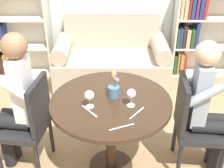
# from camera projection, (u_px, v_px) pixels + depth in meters

# --- Properties ---
(ground_plane) EXTENTS (16.00, 16.00, 0.00)m
(ground_plane) POSITION_uv_depth(u_px,v_px,m) (112.00, 167.00, 2.63)
(ground_plane) COLOR tan
(round_table) EXTENTS (0.98, 0.98, 0.75)m
(round_table) POSITION_uv_depth(u_px,v_px,m) (112.00, 114.00, 2.33)
(round_table) COLOR #382619
(round_table) RESTS_ON ground_plane
(couch) EXTENTS (1.53, 0.80, 0.92)m
(couch) POSITION_uv_depth(u_px,v_px,m) (113.00, 61.00, 3.91)
(couch) COLOR #B7A893
(couch) RESTS_ON ground_plane
(bookshelf_left) EXTENTS (0.97, 0.28, 1.26)m
(bookshelf_left) POSITION_uv_depth(u_px,v_px,m) (8.00, 34.00, 4.01)
(bookshelf_left) COLOR silver
(bookshelf_left) RESTS_ON ground_plane
(bookshelf_right) EXTENTS (0.97, 0.28, 1.26)m
(bookshelf_right) POSITION_uv_depth(u_px,v_px,m) (200.00, 31.00, 3.97)
(bookshelf_right) COLOR silver
(bookshelf_right) RESTS_ON ground_plane
(chair_left) EXTENTS (0.48, 0.48, 0.90)m
(chair_left) POSITION_uv_depth(u_px,v_px,m) (30.00, 121.00, 2.43)
(chair_left) COLOR #232326
(chair_left) RESTS_ON ground_plane
(chair_right) EXTENTS (0.45, 0.45, 0.90)m
(chair_right) POSITION_uv_depth(u_px,v_px,m) (194.00, 122.00, 2.42)
(chair_right) COLOR #232326
(chair_right) RESTS_ON ground_plane
(person_left) EXTENTS (0.45, 0.38, 1.29)m
(person_left) POSITION_uv_depth(u_px,v_px,m) (18.00, 101.00, 2.36)
(person_left) COLOR black
(person_left) RESTS_ON ground_plane
(person_right) EXTENTS (0.44, 0.36, 1.24)m
(person_right) POSITION_uv_depth(u_px,v_px,m) (208.00, 108.00, 2.32)
(person_right) COLOR black
(person_right) RESTS_ON ground_plane
(wine_glass_left) EXTENTS (0.08, 0.08, 0.14)m
(wine_glass_left) POSITION_uv_depth(u_px,v_px,m) (90.00, 96.00, 2.13)
(wine_glass_left) COLOR white
(wine_glass_left) RESTS_ON round_table
(wine_glass_right) EXTENTS (0.07, 0.07, 0.15)m
(wine_glass_right) POSITION_uv_depth(u_px,v_px,m) (132.00, 94.00, 2.13)
(wine_glass_right) COLOR white
(wine_glass_right) RESTS_ON round_table
(flower_vase) EXTENTS (0.09, 0.09, 0.24)m
(flower_vase) POSITION_uv_depth(u_px,v_px,m) (115.00, 88.00, 2.26)
(flower_vase) COLOR slate
(flower_vase) RESTS_ON round_table
(knife_left_setting) EXTENTS (0.13, 0.15, 0.00)m
(knife_left_setting) POSITION_uv_depth(u_px,v_px,m) (91.00, 111.00, 2.12)
(knife_left_setting) COLOR silver
(knife_left_setting) RESTS_ON round_table
(fork_left_setting) EXTENTS (0.13, 0.16, 0.00)m
(fork_left_setting) POSITION_uv_depth(u_px,v_px,m) (138.00, 113.00, 2.10)
(fork_left_setting) COLOR silver
(fork_left_setting) RESTS_ON round_table
(knife_right_setting) EXTENTS (0.18, 0.08, 0.00)m
(knife_right_setting) POSITION_uv_depth(u_px,v_px,m) (123.00, 127.00, 1.96)
(knife_right_setting) COLOR silver
(knife_right_setting) RESTS_ON round_table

